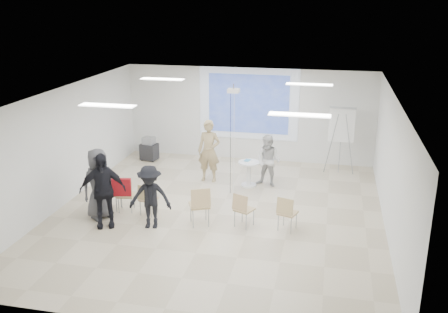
% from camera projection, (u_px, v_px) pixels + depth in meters
% --- Properties ---
extents(floor, '(8.00, 9.00, 0.10)m').
position_uv_depth(floor, '(217.00, 216.00, 12.37)').
color(floor, beige).
rests_on(floor, ground).
extents(ceiling, '(8.00, 9.00, 0.10)m').
position_uv_depth(ceiling, '(217.00, 92.00, 11.41)').
color(ceiling, white).
rests_on(ceiling, wall_back).
extents(wall_back, '(8.00, 0.10, 3.00)m').
position_uv_depth(wall_back, '(249.00, 114.00, 16.12)').
color(wall_back, silver).
rests_on(wall_back, floor).
extents(wall_left, '(0.10, 9.00, 3.00)m').
position_uv_depth(wall_left, '(62.00, 146.00, 12.71)').
color(wall_left, silver).
rests_on(wall_left, floor).
extents(wall_right, '(0.10, 9.00, 3.00)m').
position_uv_depth(wall_right, '(394.00, 169.00, 11.07)').
color(wall_right, silver).
rests_on(wall_right, floor).
extents(projection_halo, '(3.20, 0.01, 2.30)m').
position_uv_depth(projection_halo, '(249.00, 104.00, 15.95)').
color(projection_halo, silver).
rests_on(projection_halo, wall_back).
extents(projection_image, '(2.60, 0.01, 1.90)m').
position_uv_depth(projection_image, '(248.00, 104.00, 15.93)').
color(projection_image, '#314CA9').
rests_on(projection_image, wall_back).
extents(pedestal_table, '(0.73, 0.73, 0.75)m').
position_uv_depth(pedestal_table, '(249.00, 172.00, 14.05)').
color(pedestal_table, silver).
rests_on(pedestal_table, floor).
extents(player_left, '(0.76, 0.53, 2.04)m').
position_uv_depth(player_left, '(209.00, 147.00, 14.29)').
color(player_left, tan).
rests_on(player_left, floor).
extents(player_right, '(0.93, 0.81, 1.65)m').
position_uv_depth(player_right, '(268.00, 158.00, 13.94)').
color(player_right, silver).
rests_on(player_right, floor).
extents(controller_left, '(0.05, 0.12, 0.04)m').
position_uv_depth(controller_left, '(217.00, 134.00, 14.38)').
color(controller_left, white).
rests_on(controller_left, player_left).
extents(controller_right, '(0.07, 0.14, 0.04)m').
position_uv_depth(controller_right, '(264.00, 146.00, 14.12)').
color(controller_right, white).
rests_on(controller_right, player_right).
extents(chair_far_left, '(0.43, 0.46, 0.86)m').
position_uv_depth(chair_far_left, '(111.00, 191.00, 12.43)').
color(chair_far_left, tan).
rests_on(chair_far_left, floor).
extents(chair_left_mid, '(0.47, 0.49, 0.84)m').
position_uv_depth(chair_left_mid, '(125.00, 193.00, 12.33)').
color(chair_left_mid, tan).
rests_on(chair_left_mid, floor).
extents(chair_left_inner, '(0.44, 0.47, 0.80)m').
position_uv_depth(chair_left_inner, '(147.00, 197.00, 12.16)').
color(chair_left_inner, tan).
rests_on(chair_left_inner, floor).
extents(chair_center, '(0.61, 0.63, 0.97)m').
position_uv_depth(chair_center, '(200.00, 203.00, 11.56)').
color(chair_center, tan).
rests_on(chair_center, floor).
extents(chair_right_inner, '(0.53, 0.54, 0.84)m').
position_uv_depth(chair_right_inner, '(243.00, 207.00, 11.52)').
color(chair_right_inner, tan).
rests_on(chair_right_inner, floor).
extents(chair_right_far, '(0.50, 0.52, 0.84)m').
position_uv_depth(chair_right_far, '(287.00, 211.00, 11.33)').
color(chair_right_far, tan).
rests_on(chair_right_far, floor).
extents(red_jacket, '(0.47, 0.19, 0.44)m').
position_uv_depth(red_jacket, '(122.00, 187.00, 12.13)').
color(red_jacket, '#AC151C').
rests_on(red_jacket, chair_left_mid).
extents(laptop, '(0.33, 0.27, 0.02)m').
position_uv_depth(laptop, '(149.00, 198.00, 12.25)').
color(laptop, black).
rests_on(laptop, chair_left_inner).
extents(audience_left, '(1.38, 1.12, 2.05)m').
position_uv_depth(audience_left, '(102.00, 185.00, 11.42)').
color(audience_left, black).
rests_on(audience_left, floor).
extents(audience_mid, '(1.18, 0.74, 1.72)m').
position_uv_depth(audience_mid, '(150.00, 193.00, 11.41)').
color(audience_mid, black).
rests_on(audience_mid, floor).
extents(audience_outer, '(1.08, 1.14, 1.95)m').
position_uv_depth(audience_outer, '(99.00, 180.00, 11.90)').
color(audience_outer, '#505155').
rests_on(audience_outer, floor).
extents(flipchart_easel, '(0.89, 0.67, 2.06)m').
position_uv_depth(flipchart_easel, '(342.00, 125.00, 14.71)').
color(flipchart_easel, gray).
rests_on(flipchart_easel, floor).
extents(av_cart, '(0.58, 0.50, 0.77)m').
position_uv_depth(av_cart, '(149.00, 149.00, 16.31)').
color(av_cart, black).
rests_on(av_cart, floor).
extents(ceiling_projector, '(0.30, 0.25, 3.00)m').
position_uv_depth(ceiling_projector, '(233.00, 96.00, 12.89)').
color(ceiling_projector, white).
rests_on(ceiling_projector, ceiling).
extents(fluor_panel_nw, '(1.20, 0.30, 0.02)m').
position_uv_depth(fluor_panel_nw, '(162.00, 79.00, 13.70)').
color(fluor_panel_nw, white).
rests_on(fluor_panel_nw, ceiling).
extents(fluor_panel_ne, '(1.20, 0.30, 0.02)m').
position_uv_depth(fluor_panel_ne, '(309.00, 84.00, 12.89)').
color(fluor_panel_ne, white).
rests_on(fluor_panel_ne, ceiling).
extents(fluor_panel_sw, '(1.20, 0.30, 0.02)m').
position_uv_depth(fluor_panel_sw, '(108.00, 105.00, 10.45)').
color(fluor_panel_sw, white).
rests_on(fluor_panel_sw, ceiling).
extents(fluor_panel_se, '(1.20, 0.30, 0.02)m').
position_uv_depth(fluor_panel_se, '(300.00, 115.00, 9.64)').
color(fluor_panel_se, white).
rests_on(fluor_panel_se, ceiling).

